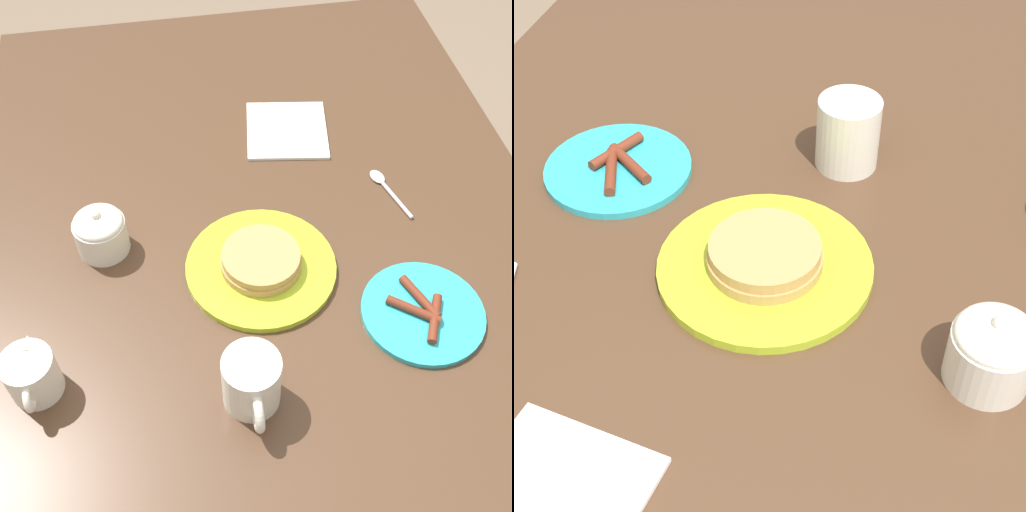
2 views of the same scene
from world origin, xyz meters
TOP-DOWN VIEW (x-y plane):
  - dining_table at (0.00, 0.00)m, footprint 1.54×0.98m
  - pancake_plate at (0.00, -0.03)m, footprint 0.24×0.24m
  - side_plate_bacon at (0.13, 0.20)m, footprint 0.19×0.19m
  - coffee_mug at (0.22, -0.08)m, footprint 0.11×0.08m
  - sugar_bowl at (-0.09, -0.28)m, footprint 0.09×0.09m
  - napkin at (-0.33, 0.09)m, footprint 0.19×0.18m

SIDE VIEW (x-z plane):
  - dining_table at x=0.00m, z-range 0.27..1.03m
  - napkin at x=-0.33m, z-range 0.76..0.76m
  - side_plate_bacon at x=0.13m, z-range 0.75..0.78m
  - pancake_plate at x=0.00m, z-range 0.75..0.79m
  - sugar_bowl at x=-0.09m, z-range 0.76..0.84m
  - coffee_mug at x=0.22m, z-range 0.76..0.85m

